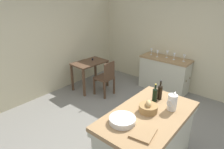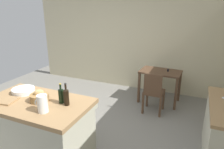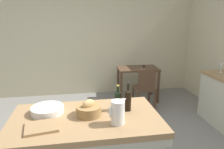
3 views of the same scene
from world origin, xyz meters
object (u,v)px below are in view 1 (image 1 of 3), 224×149
Objects in this scene: wash_bowl at (122,120)px; wine_bottle_dark at (160,92)px; pitcher at (172,102)px; wine_glass_left at (174,55)px; side_cabinet at (164,74)px; wooden_chair at (106,77)px; bread_basket at (148,108)px; wine_glass_right at (158,52)px; island_table at (147,138)px; cutting_board at (143,133)px; wine_glass_far_right at (151,51)px; wine_glass_far_left at (184,57)px; writing_desk at (90,66)px; wine_bottle_amber at (155,94)px; wine_glass_middle at (167,53)px.

wine_bottle_dark reaches higher than wash_bowl.
pitcher is 1.60× the size of wine_glass_left.
wooden_chair reaches higher than side_cabinet.
wash_bowl is at bearing 163.99° from bread_basket.
wine_glass_right is (1.98, 1.08, -0.01)m from wine_bottle_dark.
pitcher is 1.54× the size of wine_glass_right.
side_cabinet is at bearing 20.79° from island_table.
wine_bottle_dark reaches higher than island_table.
cutting_board is 3.30m from wine_glass_far_right.
wine_glass_far_right is at bearing 70.97° from wine_glass_right.
wine_glass_right is at bearing 97.11° from wine_glass_left.
wooden_chair is 5.07× the size of wine_glass_right.
wash_bowl is 3.01m from wine_glass_right.
wine_glass_right is at bearing 25.20° from bread_basket.
wooden_chair is at bearing 135.75° from wine_glass_left.
wine_glass_far_left is (2.52, 0.49, 0.53)m from island_table.
cutting_board is 0.91m from wine_bottle_dark.
bread_basket reaches higher than island_table.
side_cabinet is at bearing -74.80° from wine_glass_right.
cutting_board is at bearing -155.04° from wine_glass_right.
wine_bottle_amber is (-0.93, -2.40, 0.38)m from writing_desk.
side_cabinet is at bearing 27.36° from pitcher.
wine_bottle_amber is (0.32, 0.08, 0.05)m from bread_basket.
wine_glass_far_right is (-0.02, 0.44, -0.01)m from wine_glass_middle.
pitcher reaches higher than wine_glass_far_left.
cutting_board is at bearing -122.32° from writing_desk.
cutting_board is 3.14m from wine_glass_middle.
wine_glass_far_left is at bearing -86.96° from side_cabinet.
wine_glass_middle is 0.24m from wine_glass_right.
side_cabinet is at bearing -52.22° from writing_desk.
wine_glass_right reaches higher than writing_desk.
wine_glass_right is (2.44, 1.16, 0.53)m from island_table.
wine_glass_right reaches higher than wooden_chair.
cutting_board is at bearing -167.43° from wine_glass_far_left.
wash_bowl is 0.44m from bread_basket.
wooden_chair is 4.84× the size of wine_glass_middle.
wine_glass_far_left is 0.90× the size of wine_glass_middle.
wine_glass_left is 0.65m from wine_glass_far_right.
wine_glass_far_right is at bearing 27.84° from cutting_board.
wine_glass_far_left is (1.26, -1.43, 0.52)m from wooden_chair.
wine_bottle_amber is 1.61× the size of wine_glass_right.
wine_glass_left is (1.21, -1.78, 0.38)m from writing_desk.
wine_glass_middle is at bearing -11.08° from side_cabinet.
wine_bottle_dark is 0.11m from wine_bottle_amber.
island_table is 1.69× the size of wooden_chair.
writing_desk is 5.48× the size of wine_glass_far_right.
wooden_chair is (1.27, 1.93, 0.01)m from island_table.
wine_glass_left is at bearing 96.93° from wine_glass_far_left.
cutting_board is (-1.67, -2.09, 0.42)m from wooden_chair.
wine_glass_left reaches higher than wine_glass_far_right.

